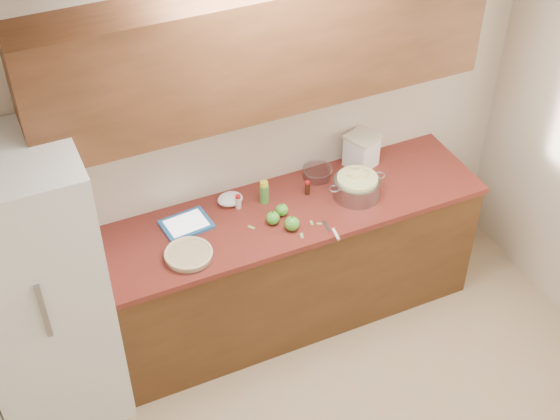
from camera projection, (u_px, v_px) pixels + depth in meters
name	position (u px, v px, depth m)	size (l,w,h in m)	color
room_shell	(413.00, 345.00, 3.43)	(3.60, 3.60, 3.60)	tan
counter_run	(276.00, 267.00, 5.00)	(2.64, 0.68, 0.92)	#553318
upper_cabinets	(263.00, 49.00, 4.14)	(2.60, 0.34, 0.70)	brown
fridge	(37.00, 291.00, 4.24)	(0.70, 0.70, 1.80)	white
pie	(189.00, 255.00, 4.39)	(0.29, 0.29, 0.05)	silver
colander	(357.00, 187.00, 4.79)	(0.38, 0.29, 0.14)	gray
flour_canister	(361.00, 150.00, 5.00)	(0.24, 0.24, 0.23)	white
tablet	(186.00, 224.00, 4.61)	(0.30, 0.24, 0.02)	#215EA1
paring_knife	(335.00, 233.00, 4.55)	(0.04, 0.20, 0.02)	gray
lemon_bottle	(264.00, 192.00, 4.74)	(0.06, 0.06, 0.15)	#4C8C38
cinnamon_shaker	(238.00, 202.00, 4.71)	(0.04, 0.04, 0.09)	beige
vanilla_bottle	(307.00, 188.00, 4.82)	(0.03, 0.03, 0.10)	black
mixing_bowl	(317.00, 172.00, 4.94)	(0.19, 0.19, 0.07)	silver
paper_towel	(230.00, 199.00, 4.75)	(0.16, 0.13, 0.07)	white
apple_left	(273.00, 218.00, 4.60)	(0.08, 0.08, 0.09)	green
apple_center	(282.00, 210.00, 4.66)	(0.08, 0.08, 0.09)	green
apple_front	(292.00, 224.00, 4.56)	(0.09, 0.09, 0.10)	green
peel_a	(319.00, 224.00, 4.63)	(0.03, 0.01, 0.00)	#85A952
peel_b	(251.00, 227.00, 4.60)	(0.04, 0.02, 0.00)	#85A952
peel_c	(312.00, 223.00, 4.63)	(0.04, 0.02, 0.00)	#85A952
peel_d	(292.00, 218.00, 4.66)	(0.04, 0.02, 0.00)	#85A952
peel_e	(302.00, 236.00, 4.54)	(0.04, 0.02, 0.00)	#85A952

